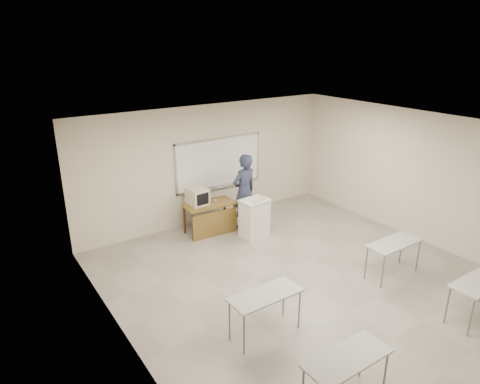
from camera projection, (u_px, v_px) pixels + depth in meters
floor at (315, 288)px, 8.20m from camera, size 7.00×8.00×0.01m
whiteboard at (219, 163)px, 10.93m from camera, size 2.48×0.10×1.31m
student_desks at (376, 290)px, 6.92m from camera, size 4.40×2.20×0.73m
instructor_desk at (212, 214)px, 10.29m from camera, size 1.23×0.62×0.75m
podium at (254, 218)px, 10.17m from camera, size 0.67×0.49×0.93m
crt_monitor at (197, 196)px, 10.19m from camera, size 0.43×0.48×0.41m
laptop at (202, 200)px, 10.34m from camera, size 0.31×0.29×0.23m
mouse at (215, 200)px, 10.43m from camera, size 0.11×0.09×0.04m
keyboard at (259, 200)px, 9.93m from camera, size 0.48×0.26×0.03m
presenter at (244, 192)px, 10.50m from camera, size 0.74×0.53×1.89m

